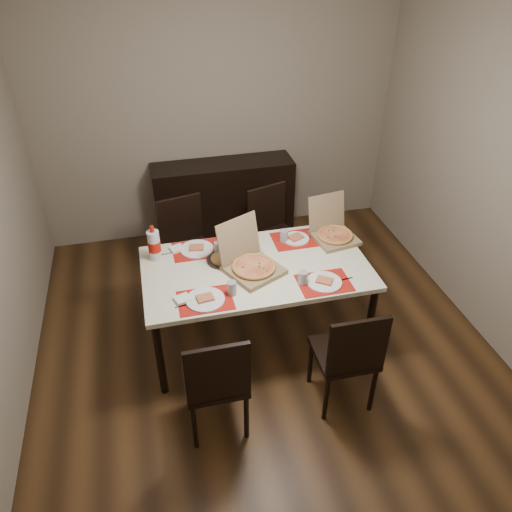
# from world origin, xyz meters

# --- Properties ---
(ground) EXTENTS (3.80, 4.00, 0.02)m
(ground) POSITION_xyz_m (0.00, 0.00, -0.01)
(ground) COLOR #472C15
(ground) RESTS_ON ground
(room_walls) EXTENTS (3.84, 4.02, 2.62)m
(room_walls) POSITION_xyz_m (0.00, 0.43, 1.73)
(room_walls) COLOR gray
(room_walls) RESTS_ON ground
(sideboard) EXTENTS (1.50, 0.40, 0.90)m
(sideboard) POSITION_xyz_m (0.00, 1.78, 0.45)
(sideboard) COLOR black
(sideboard) RESTS_ON ground
(dining_table) EXTENTS (1.80, 1.00, 0.75)m
(dining_table) POSITION_xyz_m (-0.04, 0.10, 0.68)
(dining_table) COLOR beige
(dining_table) RESTS_ON ground
(chair_near_left) EXTENTS (0.42, 0.42, 0.93)m
(chair_near_left) POSITION_xyz_m (-0.53, -0.78, 0.51)
(chair_near_left) COLOR black
(chair_near_left) RESTS_ON ground
(chair_near_right) EXTENTS (0.43, 0.43, 0.93)m
(chair_near_right) POSITION_xyz_m (0.42, -0.76, 0.51)
(chair_near_right) COLOR black
(chair_near_right) RESTS_ON ground
(chair_far_left) EXTENTS (0.50, 0.50, 0.93)m
(chair_far_left) POSITION_xyz_m (-0.52, 0.95, 0.51)
(chair_far_left) COLOR black
(chair_far_left) RESTS_ON ground
(chair_far_right) EXTENTS (0.53, 0.53, 0.93)m
(chair_far_right) POSITION_xyz_m (0.34, 0.99, 0.51)
(chair_far_right) COLOR black
(chair_far_right) RESTS_ON ground
(setting_near_left) EXTENTS (0.47, 0.30, 0.11)m
(setting_near_left) POSITION_xyz_m (-0.47, -0.21, 0.77)
(setting_near_left) COLOR #B9120C
(setting_near_left) RESTS_ON dining_table
(setting_near_right) EXTENTS (0.44, 0.30, 0.11)m
(setting_near_right) POSITION_xyz_m (0.37, -0.22, 0.77)
(setting_near_right) COLOR #B9120C
(setting_near_right) RESTS_ON dining_table
(setting_far_left) EXTENTS (0.50, 0.30, 0.11)m
(setting_far_left) POSITION_xyz_m (-0.45, 0.43, 0.77)
(setting_far_left) COLOR #B9120C
(setting_far_left) RESTS_ON dining_table
(setting_far_right) EXTENTS (0.46, 0.30, 0.11)m
(setting_far_right) POSITION_xyz_m (0.35, 0.40, 0.77)
(setting_far_right) COLOR #B9120C
(setting_far_right) RESTS_ON dining_table
(napkin_loose) EXTENTS (0.16, 0.16, 0.02)m
(napkin_loose) POSITION_xyz_m (0.06, 0.09, 0.76)
(napkin_loose) COLOR white
(napkin_loose) RESTS_ON dining_table
(pizza_box_center) EXTENTS (0.53, 0.55, 0.39)m
(pizza_box_center) POSITION_xyz_m (-0.09, 0.06, 0.81)
(pizza_box_center) COLOR olive
(pizza_box_center) RESTS_ON dining_table
(pizza_box_right) EXTENTS (0.40, 0.43, 0.35)m
(pizza_box_right) POSITION_xyz_m (0.71, 0.36, 0.81)
(pizza_box_right) COLOR olive
(pizza_box_right) RESTS_ON dining_table
(faina_plate) EXTENTS (0.26, 0.26, 0.03)m
(faina_plate) POSITION_xyz_m (-0.29, 0.24, 0.76)
(faina_plate) COLOR black
(faina_plate) RESTS_ON dining_table
(dip_bowl) EXTENTS (0.14, 0.14, 0.03)m
(dip_bowl) POSITION_xyz_m (0.01, 0.29, 0.76)
(dip_bowl) COLOR white
(dip_bowl) RESTS_ON dining_table
(soda_bottle) EXTENTS (0.10, 0.10, 0.31)m
(soda_bottle) POSITION_xyz_m (-0.81, 0.40, 0.88)
(soda_bottle) COLOR silver
(soda_bottle) RESTS_ON dining_table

